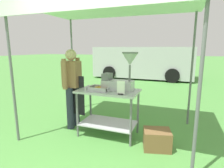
# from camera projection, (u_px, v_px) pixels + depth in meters

# --- Properties ---
(ground_plane) EXTENTS (70.00, 70.00, 0.00)m
(ground_plane) POSITION_uv_depth(u_px,v_px,m) (154.00, 87.00, 7.71)
(ground_plane) COLOR #519342
(stall_canopy) EXTENTS (3.07, 2.05, 2.39)m
(stall_canopy) POSITION_uv_depth(u_px,v_px,m) (110.00, 9.00, 3.17)
(stall_canopy) COLOR slate
(stall_canopy) RESTS_ON ground
(donut_cart) EXTENTS (1.12, 0.64, 0.87)m
(donut_cart) POSITION_uv_depth(u_px,v_px,m) (108.00, 103.00, 3.40)
(donut_cart) COLOR #B7B7BC
(donut_cart) RESTS_ON ground
(donut_tray) EXTENTS (0.38, 0.29, 0.07)m
(donut_tray) POSITION_uv_depth(u_px,v_px,m) (100.00, 89.00, 3.34)
(donut_tray) COLOR #B7B7BC
(donut_tray) RESTS_ON donut_cart
(donut_fryer) EXTENTS (0.64, 0.28, 0.69)m
(donut_fryer) POSITION_uv_depth(u_px,v_px,m) (121.00, 76.00, 3.29)
(donut_fryer) COLOR #B7B7BC
(donut_fryer) RESTS_ON donut_cart
(menu_sign) EXTENTS (0.13, 0.05, 0.23)m
(menu_sign) POSITION_uv_depth(u_px,v_px,m) (121.00, 89.00, 3.01)
(menu_sign) COLOR black
(menu_sign) RESTS_ON donut_cart
(vendor) EXTENTS (0.46, 0.53, 1.61)m
(vendor) POSITION_uv_depth(u_px,v_px,m) (72.00, 85.00, 3.71)
(vendor) COLOR #2D3347
(vendor) RESTS_ON ground
(supply_crate) EXTENTS (0.50, 0.44, 0.32)m
(supply_crate) POSITION_uv_depth(u_px,v_px,m) (157.00, 139.00, 3.00)
(supply_crate) COLOR brown
(supply_crate) RESTS_ON ground
(van_silver) EXTENTS (5.20, 2.13, 1.69)m
(van_silver) POSITION_uv_depth(u_px,v_px,m) (143.00, 62.00, 10.05)
(van_silver) COLOR #BCBCC1
(van_silver) RESTS_ON ground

